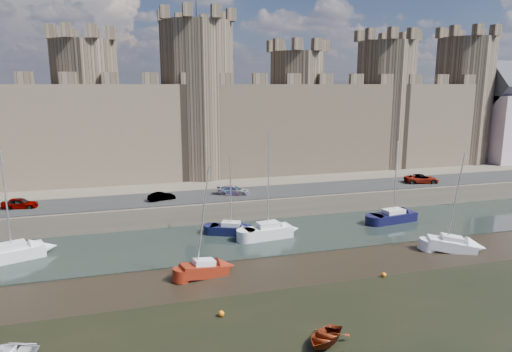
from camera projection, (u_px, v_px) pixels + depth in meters
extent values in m
cube|color=black|center=(219.00, 241.00, 48.87)|extent=(160.00, 12.00, 0.08)
cube|color=#4C443A|center=(179.00, 170.00, 82.53)|extent=(160.00, 60.00, 2.50)
cube|color=black|center=(203.00, 196.00, 57.79)|extent=(160.00, 7.00, 0.10)
cube|color=#42382B|center=(186.00, 131.00, 69.60)|extent=(100.00, 9.00, 14.00)
cylinder|color=#42382B|center=(88.00, 113.00, 65.19)|extent=(9.00, 9.00, 20.00)
cylinder|color=#42382B|center=(198.00, 101.00, 69.25)|extent=(11.00, 11.00, 23.00)
cylinder|color=black|center=(196.00, 4.00, 66.48)|extent=(0.10, 0.10, 5.00)
cylinder|color=#42382B|center=(297.00, 112.00, 74.01)|extent=(9.00, 9.00, 19.00)
cylinder|color=#42382B|center=(384.00, 105.00, 78.18)|extent=(10.00, 10.00, 21.00)
cylinder|color=#42382B|center=(462.00, 101.00, 82.45)|extent=(10.00, 10.00, 22.00)
cube|color=beige|center=(504.00, 129.00, 83.73)|extent=(8.50, 9.00, 12.00)
cube|color=#38383F|center=(508.00, 86.00, 82.23)|extent=(8.50, 9.05, 9.05)
imported|color=gray|center=(20.00, 203.00, 52.05)|extent=(3.99, 2.06, 1.30)
imported|color=gray|center=(162.00, 196.00, 55.68)|extent=(3.47, 2.04, 1.08)
imported|color=gray|center=(234.00, 190.00, 58.57)|extent=(4.49, 3.01, 1.21)
imported|color=gray|center=(422.00, 179.00, 65.40)|extent=(5.19, 3.39, 1.33)
cube|color=silver|center=(12.00, 254.00, 43.34)|extent=(6.04, 4.01, 1.15)
cube|color=silver|center=(11.00, 246.00, 43.18)|extent=(2.88, 2.31, 0.52)
cylinder|color=silver|center=(6.00, 200.00, 42.30)|extent=(0.14, 0.14, 9.39)
cube|color=black|center=(231.00, 230.00, 50.76)|extent=(4.85, 3.43, 0.99)
cube|color=silver|center=(231.00, 224.00, 50.62)|extent=(2.34, 1.94, 0.45)
cylinder|color=silver|center=(231.00, 190.00, 49.86)|extent=(0.14, 0.14, 8.09)
cube|color=silver|center=(268.00, 232.00, 49.53)|extent=(5.39, 2.60, 1.22)
cube|color=silver|center=(268.00, 225.00, 49.35)|extent=(2.46, 1.67, 0.56)
cylinder|color=silver|center=(268.00, 182.00, 48.42)|extent=(0.14, 0.14, 10.00)
cube|color=black|center=(393.00, 217.00, 55.41)|extent=(5.89, 2.93, 1.08)
cube|color=silver|center=(394.00, 211.00, 55.26)|extent=(2.69, 1.86, 0.49)
cylinder|color=silver|center=(396.00, 177.00, 54.43)|extent=(0.14, 0.14, 8.82)
cube|color=maroon|center=(204.00, 270.00, 39.84)|extent=(4.39, 2.42, 1.06)
cube|color=silver|center=(204.00, 262.00, 39.69)|extent=(2.03, 1.48, 0.48)
cylinder|color=silver|center=(203.00, 217.00, 38.88)|extent=(0.14, 0.14, 8.64)
cube|color=white|center=(451.00, 246.00, 45.87)|extent=(4.96, 3.55, 1.09)
cube|color=silver|center=(452.00, 238.00, 45.71)|extent=(2.40, 2.00, 0.50)
cylinder|color=silver|center=(456.00, 198.00, 44.88)|extent=(0.14, 0.14, 8.91)
imported|color=#651E0B|center=(325.00, 339.00, 29.41)|extent=(4.39, 4.34, 0.75)
imported|color=silver|center=(6.00, 352.00, 27.93)|extent=(4.27, 3.53, 0.77)
sphere|color=orange|center=(221.00, 314.00, 32.96)|extent=(0.45, 0.45, 0.45)
sphere|color=orange|center=(384.00, 275.00, 39.72)|extent=(0.42, 0.42, 0.42)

